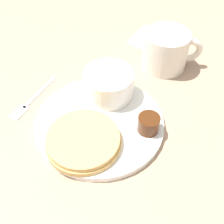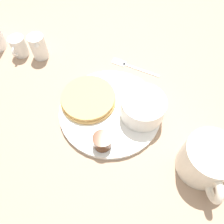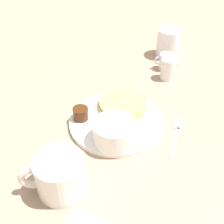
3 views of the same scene
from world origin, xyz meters
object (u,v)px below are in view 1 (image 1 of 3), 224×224
bowl (109,83)px  fork (30,102)px  plate (100,123)px  coffee_mug (167,50)px

bowl → fork: (0.08, -0.13, -0.04)m
plate → fork: 0.15m
fork → bowl: bearing=121.7°
bowl → fork: bowl is taller
bowl → fork: 0.16m
coffee_mug → fork: size_ratio=0.90×
coffee_mug → fork: coffee_mug is taller
plate → fork: plate is taller
plate → bowl: 0.08m
fork → plate: bearing=95.0°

